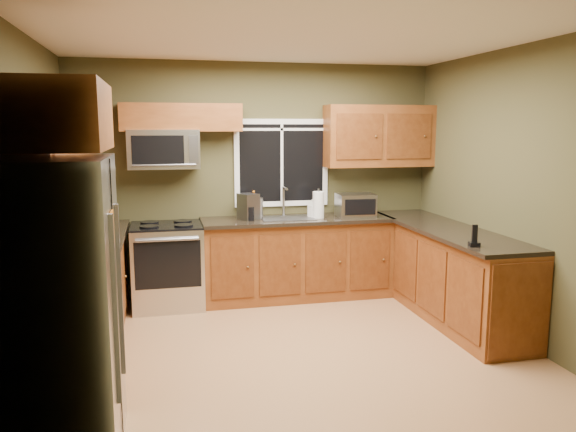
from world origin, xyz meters
name	(u,v)px	position (x,y,z in m)	size (l,w,h in m)	color
floor	(291,348)	(0.00, 0.00, 0.00)	(4.20, 4.20, 0.00)	#A27147
ceiling	(292,37)	(0.00, 0.00, 2.70)	(4.20, 4.20, 0.00)	white
back_wall	(256,180)	(0.00, 1.80, 1.35)	(4.20, 4.20, 0.00)	#403D22
front_wall	(366,240)	(0.00, -1.80, 1.35)	(4.20, 4.20, 0.00)	#403D22
left_wall	(29,207)	(-2.10, 0.00, 1.35)	(3.60, 3.60, 0.00)	#403D22
right_wall	(508,193)	(2.10, 0.00, 1.35)	(3.60, 3.60, 0.00)	#403D22
window	(282,163)	(0.30, 1.78, 1.55)	(1.12, 0.03, 1.02)	white
base_cabinets_left	(84,298)	(-1.80, 0.48, 0.45)	(0.60, 2.65, 0.90)	brown
countertop_left	(84,247)	(-1.78, 0.48, 0.92)	(0.65, 2.65, 0.04)	black
base_cabinets_back	(297,259)	(0.42, 1.50, 0.45)	(2.17, 0.60, 0.90)	brown
countertop_back	(297,220)	(0.42, 1.48, 0.92)	(2.17, 0.65, 0.04)	black
base_cabinets_peninsula	(446,273)	(1.80, 0.54, 0.45)	(0.60, 2.52, 0.90)	brown
countertop_peninsula	(446,229)	(1.78, 0.55, 0.92)	(0.65, 2.50, 0.04)	black
upper_cabinets_left	(58,140)	(-1.94, 0.48, 1.86)	(0.33, 2.65, 0.72)	brown
upper_cabinets_back_left	(181,117)	(-0.85, 1.64, 2.07)	(1.30, 0.33, 0.30)	brown
upper_cabinets_back_right	(379,136)	(1.45, 1.64, 1.86)	(1.30, 0.33, 0.72)	brown
upper_cabinet_over_fridge	(38,116)	(-1.74, -1.30, 2.03)	(0.72, 0.90, 0.38)	brown
refrigerator	(52,312)	(-1.74, -1.30, 0.90)	(0.74, 0.90, 1.80)	#B7B7BC
range	(168,265)	(-1.05, 1.47, 0.47)	(0.76, 0.69, 0.94)	#B7B7BC
microwave	(164,149)	(-1.05, 1.61, 1.73)	(0.76, 0.41, 0.42)	#B7B7BC
sink	(287,217)	(0.30, 1.49, 0.95)	(0.60, 0.42, 0.36)	slate
toaster_oven	(356,205)	(1.10, 1.43, 1.07)	(0.44, 0.35, 0.26)	#B7B7BC
coffee_maker	(248,208)	(-0.15, 1.49, 1.08)	(0.25, 0.28, 0.29)	slate
kettle	(256,207)	(-0.05, 1.55, 1.07)	(0.20, 0.20, 0.29)	#B7B7BC
paper_towel_roll	(318,205)	(0.65, 1.43, 1.09)	(0.14, 0.14, 0.33)	white
soap_bottle_a	(254,204)	(-0.07, 1.59, 1.10)	(0.12, 0.12, 0.31)	#C96B12
soap_bottle_b	(313,208)	(0.61, 1.50, 1.04)	(0.09, 0.10, 0.21)	white
soap_bottle_c	(245,211)	(-0.17, 1.55, 1.03)	(0.15, 0.15, 0.19)	white
cordless_phone	(474,240)	(1.55, -0.37, 1.00)	(0.11, 0.11, 0.19)	black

